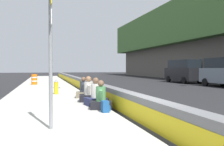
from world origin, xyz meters
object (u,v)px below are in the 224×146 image
seated_person_rear (89,94)px  construction_barrel (34,79)px  seated_person_middle (96,96)px  fire_hydrant (56,86)px  backpack (105,107)px  parked_car_fourth (184,71)px  seated_person_far (84,91)px  route_sign_post (51,47)px  seated_person_foreground (101,100)px

seated_person_rear → construction_barrel: bearing=13.0°
seated_person_middle → seated_person_rear: seated_person_rear is taller
fire_hydrant → backpack: fire_hydrant is taller
seated_person_middle → parked_car_fourth: 18.89m
parked_car_fourth → seated_person_middle: bearing=136.7°
seated_person_middle → seated_person_far: size_ratio=1.07×
seated_person_rear → backpack: (-2.80, -0.07, -0.17)m
route_sign_post → seated_person_middle: 4.33m
route_sign_post → seated_person_rear: (4.64, -1.81, -1.71)m
fire_hydrant → seated_person_far: bearing=-147.7°
parked_car_fourth → seated_person_rear: bearing=134.0°
seated_person_foreground → construction_barrel: (14.23, 2.89, 0.14)m
seated_person_foreground → seated_person_far: (3.55, 0.08, -0.00)m
backpack → construction_barrel: (14.97, 2.88, 0.28)m
seated_person_foreground → seated_person_rear: 2.06m
route_sign_post → seated_person_middle: route_sign_post is taller
parked_car_fourth → route_sign_post: bearing=139.3°
seated_person_foreground → parked_car_fourth: size_ratio=0.21×
seated_person_rear → seated_person_far: (1.49, -0.01, -0.03)m
route_sign_post → construction_barrel: route_sign_post is taller
parked_car_fourth → construction_barrel: bearing=91.5°
seated_person_foreground → seated_person_middle: bearing=0.1°
seated_person_foreground → seated_person_rear: bearing=2.5°
fire_hydrant → backpack: size_ratio=2.20×
construction_barrel → seated_person_foreground: bearing=-168.5°
seated_person_foreground → seated_person_far: 3.55m
fire_hydrant → seated_person_middle: 4.87m
seated_person_far → construction_barrel: size_ratio=1.13×
seated_person_foreground → seated_person_middle: size_ratio=0.95×
seated_person_rear → parked_car_fourth: 18.14m
fire_hydrant → seated_person_far: size_ratio=0.82×
construction_barrel → parked_car_fourth: parked_car_fourth is taller
seated_person_middle → parked_car_fourth: size_ratio=0.22×
seated_person_foreground → seated_person_rear: size_ratio=0.93×
fire_hydrant → backpack: (-6.33, -1.36, -0.25)m
seated_person_middle → backpack: (-1.66, 0.01, -0.16)m
fire_hydrant → backpack: bearing=-167.9°
route_sign_post → parked_car_fourth: route_sign_post is taller
route_sign_post → seated_person_middle: (3.50, -1.90, -1.71)m
seated_person_middle → seated_person_far: 2.63m
seated_person_far → route_sign_post: bearing=163.5°
fire_hydrant → seated_person_middle: (-4.67, -1.37, -0.09)m
seated_person_far → construction_barrel: (10.68, 2.81, 0.14)m
route_sign_post → parked_car_fourth: 22.76m
backpack → seated_person_middle: bearing=-0.4°
route_sign_post → seated_person_rear: 5.26m
seated_person_middle → seated_person_far: bearing=1.8°
fire_hydrant → construction_barrel: (8.64, 1.52, 0.03)m
seated_person_middle → seated_person_far: (2.63, 0.08, -0.02)m
construction_barrel → fire_hydrant: bearing=-170.0°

